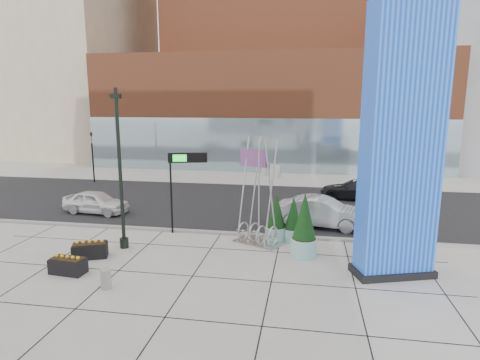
% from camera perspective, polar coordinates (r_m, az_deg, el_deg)
% --- Properties ---
extents(ground, '(160.00, 160.00, 0.00)m').
position_cam_1_polar(ground, '(16.90, -9.13, -11.72)').
color(ground, '#9E9991').
rests_on(ground, ground).
extents(street_asphalt, '(80.00, 12.00, 0.02)m').
position_cam_1_polar(street_asphalt, '(26.07, -2.09, -3.34)').
color(street_asphalt, black).
rests_on(street_asphalt, ground).
extents(curb_edge, '(80.00, 0.30, 0.12)m').
position_cam_1_polar(curb_edge, '(20.46, -5.53, -7.33)').
color(curb_edge, gray).
rests_on(curb_edge, ground).
extents(tower_podium, '(34.00, 10.00, 11.00)m').
position_cam_1_polar(tower_podium, '(41.93, 4.01, 9.71)').
color(tower_podium, brown).
rests_on(tower_podium, ground).
extents(tower_glass_front, '(34.00, 0.60, 5.00)m').
position_cam_1_polar(tower_glass_front, '(37.36, 3.21, 4.94)').
color(tower_glass_front, '#8CA5B2').
rests_on(tower_glass_front, ground).
extents(building_beige_left, '(18.00, 20.00, 34.00)m').
position_cam_1_polar(building_beige_left, '(58.77, -24.18, 20.48)').
color(building_beige_left, gray).
rests_on(building_beige_left, ground).
extents(blue_pylon, '(3.23, 2.18, 9.90)m').
position_cam_1_polar(blue_pylon, '(15.61, 21.94, 3.94)').
color(blue_pylon, '#0C3EB8').
rests_on(blue_pylon, ground).
extents(lamp_post, '(0.45, 0.39, 7.09)m').
position_cam_1_polar(lamp_post, '(18.39, -16.58, -0.69)').
color(lamp_post, black).
rests_on(lamp_post, ground).
extents(public_art_sculpture, '(2.46, 1.92, 5.00)m').
position_cam_1_polar(public_art_sculpture, '(18.58, 2.62, -5.16)').
color(public_art_sculpture, silver).
rests_on(public_art_sculpture, ground).
extents(concrete_bollard, '(0.36, 0.36, 0.71)m').
position_cam_1_polar(concrete_bollard, '(15.34, -18.54, -13.19)').
color(concrete_bollard, gray).
rests_on(concrete_bollard, ground).
extents(overhead_street_sign, '(1.89, 0.62, 4.05)m').
position_cam_1_polar(overhead_street_sign, '(19.67, -8.00, 2.12)').
color(overhead_street_sign, black).
rests_on(overhead_street_sign, ground).
extents(round_planter_east, '(0.87, 0.87, 2.19)m').
position_cam_1_polar(round_planter_east, '(19.12, 7.59, -5.64)').
color(round_planter_east, '#97CCC8').
rests_on(round_planter_east, ground).
extents(round_planter_mid, '(1.11, 1.11, 2.78)m').
position_cam_1_polar(round_planter_mid, '(17.31, 9.14, -6.52)').
color(round_planter_mid, '#97CCC8').
rests_on(round_planter_mid, ground).
extents(round_planter_west, '(0.93, 0.93, 2.32)m').
position_cam_1_polar(round_planter_west, '(19.14, 5.19, -5.37)').
color(round_planter_west, '#97CCC8').
rests_on(round_planter_west, ground).
extents(box_planter_north, '(1.57, 1.18, 0.77)m').
position_cam_1_polar(box_planter_north, '(18.35, -20.55, -9.24)').
color(box_planter_north, black).
rests_on(box_planter_north, ground).
extents(box_planter_south, '(1.40, 0.79, 0.74)m').
position_cam_1_polar(box_planter_south, '(17.09, -23.27, -11.03)').
color(box_planter_south, black).
rests_on(box_planter_south, ground).
extents(car_white_west, '(4.05, 1.99, 1.33)m').
position_cam_1_polar(car_white_west, '(25.19, -19.80, -2.99)').
color(car_white_west, white).
rests_on(car_white_west, ground).
extents(car_silver_mid, '(5.00, 2.52, 1.57)m').
position_cam_1_polar(car_silver_mid, '(21.55, 11.53, -4.53)').
color(car_silver_mid, '#AFB1B7').
rests_on(car_silver_mid, ground).
extents(car_dark_east, '(4.95, 2.75, 1.36)m').
position_cam_1_polar(car_dark_east, '(28.08, 16.14, -1.32)').
color(car_dark_east, black).
rests_on(car_dark_east, ground).
extents(traffic_signal, '(0.15, 0.18, 4.10)m').
position_cam_1_polar(traffic_signal, '(34.57, -20.24, 3.43)').
color(traffic_signal, black).
rests_on(traffic_signal, ground).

